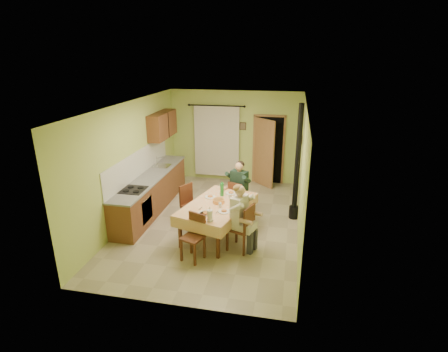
% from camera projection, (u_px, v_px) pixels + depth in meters
% --- Properties ---
extents(floor, '(4.00, 6.00, 0.01)m').
position_uv_depth(floor, '(213.00, 221.00, 8.43)').
color(floor, tan).
rests_on(floor, ground).
extents(room_shell, '(4.04, 6.04, 2.82)m').
position_uv_depth(room_shell, '(212.00, 149.00, 7.82)').
color(room_shell, '#BFD66E').
rests_on(room_shell, ground).
extents(kitchen_run, '(0.64, 3.64, 1.56)m').
position_uv_depth(kitchen_run, '(152.00, 192.00, 8.95)').
color(kitchen_run, brown).
rests_on(kitchen_run, ground).
extents(upper_cabinets, '(0.35, 1.40, 0.70)m').
position_uv_depth(upper_cabinets, '(162.00, 125.00, 9.69)').
color(upper_cabinets, brown).
rests_on(upper_cabinets, room_shell).
extents(curtain, '(1.70, 0.07, 2.22)m').
position_uv_depth(curtain, '(217.00, 141.00, 10.78)').
color(curtain, black).
rests_on(curtain, ground).
extents(doorway, '(0.96, 0.60, 2.15)m').
position_uv_depth(doorway, '(266.00, 151.00, 10.51)').
color(doorway, black).
rests_on(doorway, ground).
extents(dining_table, '(1.61, 2.16, 0.76)m').
position_uv_depth(dining_table, '(218.00, 219.00, 7.70)').
color(dining_table, '#EBAF7B').
rests_on(dining_table, ground).
extents(tableware, '(0.71, 1.63, 0.33)m').
position_uv_depth(tableware, '(217.00, 203.00, 7.47)').
color(tableware, white).
rests_on(tableware, dining_table).
extents(chair_far, '(0.49, 0.49, 0.93)m').
position_uv_depth(chair_far, '(238.00, 206.00, 8.60)').
color(chair_far, '#532816').
rests_on(chair_far, ground).
extents(chair_near, '(0.49, 0.49, 0.94)m').
position_uv_depth(chair_near, '(193.00, 246.00, 6.81)').
color(chair_near, '#532816').
rests_on(chair_near, ground).
extents(chair_right, '(0.57, 0.57, 1.01)m').
position_uv_depth(chair_right, '(241.00, 237.00, 7.15)').
color(chair_right, '#532816').
rests_on(chair_right, ground).
extents(chair_left, '(0.55, 0.55, 0.96)m').
position_uv_depth(chair_left, '(192.00, 213.00, 8.22)').
color(chair_left, '#532816').
rests_on(chair_left, ground).
extents(man_far, '(0.65, 0.59, 1.39)m').
position_uv_depth(man_far, '(239.00, 183.00, 8.41)').
color(man_far, '#192D23').
rests_on(man_far, chair_far).
extents(man_right, '(0.58, 0.65, 1.39)m').
position_uv_depth(man_right, '(241.00, 210.00, 6.96)').
color(man_right, silver).
rests_on(man_right, chair_right).
extents(stove_flue, '(0.24, 0.24, 2.80)m').
position_uv_depth(stove_flue, '(296.00, 179.00, 8.28)').
color(stove_flue, black).
rests_on(stove_flue, ground).
extents(picture_back, '(0.19, 0.03, 0.23)m').
position_uv_depth(picture_back, '(243.00, 126.00, 10.54)').
color(picture_back, black).
rests_on(picture_back, room_shell).
extents(picture_right, '(0.03, 0.31, 0.21)m').
position_uv_depth(picture_right, '(302.00, 139.00, 8.55)').
color(picture_right, brown).
rests_on(picture_right, room_shell).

